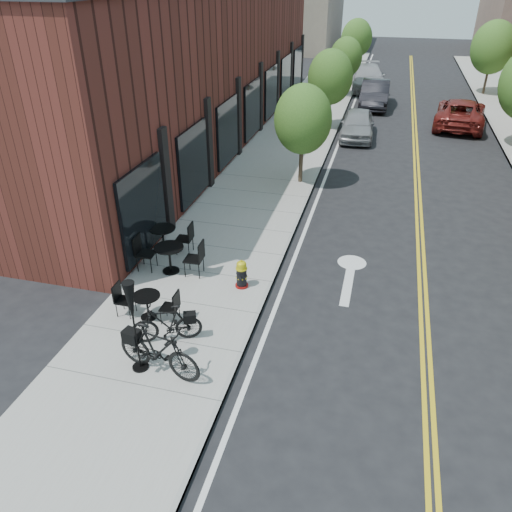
% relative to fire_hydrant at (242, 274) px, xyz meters
% --- Properties ---
extents(ground, '(120.00, 120.00, 0.00)m').
position_rel_fire_hydrant_xyz_m(ground, '(0.76, -1.07, -0.50)').
color(ground, black).
rests_on(ground, ground).
extents(sidewalk_near, '(4.00, 70.00, 0.12)m').
position_rel_fire_hydrant_xyz_m(sidewalk_near, '(-1.24, 8.93, -0.44)').
color(sidewalk_near, '#9E9B93').
rests_on(sidewalk_near, ground).
extents(building_near, '(5.00, 28.00, 7.00)m').
position_rel_fire_hydrant_xyz_m(building_near, '(-5.74, 12.93, 3.00)').
color(building_near, '#4B2018').
rests_on(building_near, ground).
extents(tree_near_a, '(2.20, 2.20, 3.81)m').
position_rel_fire_hydrant_xyz_m(tree_near_a, '(0.16, 7.93, 2.10)').
color(tree_near_a, '#382B1E').
rests_on(tree_near_a, sidewalk_near).
extents(tree_near_b, '(2.30, 2.30, 3.98)m').
position_rel_fire_hydrant_xyz_m(tree_near_b, '(0.16, 15.93, 2.21)').
color(tree_near_b, '#382B1E').
rests_on(tree_near_b, sidewalk_near).
extents(tree_near_c, '(2.10, 2.10, 3.67)m').
position_rel_fire_hydrant_xyz_m(tree_near_c, '(0.16, 23.93, 2.03)').
color(tree_near_c, '#382B1E').
rests_on(tree_near_c, sidewalk_near).
extents(tree_near_d, '(2.40, 2.40, 4.11)m').
position_rel_fire_hydrant_xyz_m(tree_near_d, '(0.16, 31.93, 2.29)').
color(tree_near_d, '#382B1E').
rests_on(tree_near_d, sidewalk_near).
extents(tree_far_c, '(2.80, 2.80, 4.62)m').
position_rel_fire_hydrant_xyz_m(tree_far_c, '(9.36, 26.93, 2.55)').
color(tree_far_c, '#382B1E').
rests_on(tree_far_c, sidewalk_far).
extents(fire_hydrant, '(0.45, 0.45, 0.81)m').
position_rel_fire_hydrant_xyz_m(fire_hydrant, '(0.00, 0.00, 0.00)').
color(fire_hydrant, maroon).
rests_on(fire_hydrant, sidewalk_near).
extents(bicycle_left, '(1.66, 1.04, 0.97)m').
position_rel_fire_hydrant_xyz_m(bicycle_left, '(-1.02, -2.60, 0.10)').
color(bicycle_left, black).
rests_on(bicycle_left, sidewalk_near).
extents(bicycle_right, '(2.07, 0.93, 1.20)m').
position_rel_fire_hydrant_xyz_m(bicycle_right, '(-0.75, -3.61, 0.22)').
color(bicycle_right, black).
rests_on(bicycle_right, sidewalk_near).
extents(bistro_set_a, '(1.57, 0.68, 0.85)m').
position_rel_fire_hydrant_xyz_m(bistro_set_a, '(-1.84, -1.91, 0.04)').
color(bistro_set_a, black).
rests_on(bistro_set_a, sidewalk_near).
extents(bistro_set_b, '(1.82, 0.81, 0.98)m').
position_rel_fire_hydrant_xyz_m(bistro_set_b, '(-2.84, 1.31, 0.11)').
color(bistro_set_b, black).
rests_on(bistro_set_b, sidewalk_near).
extents(bistro_set_c, '(1.91, 0.86, 1.03)m').
position_rel_fire_hydrant_xyz_m(bistro_set_c, '(-2.15, 0.23, 0.13)').
color(bistro_set_c, black).
rests_on(bistro_set_c, sidewalk_near).
extents(patio_umbrella, '(0.35, 0.35, 2.19)m').
position_rel_fire_hydrant_xyz_m(patio_umbrella, '(-1.24, -3.60, 1.19)').
color(patio_umbrella, black).
rests_on(patio_umbrella, sidewalk_near).
extents(parked_car_a, '(1.81, 4.15, 1.39)m').
position_rel_fire_hydrant_xyz_m(parked_car_a, '(1.82, 14.91, 0.19)').
color(parked_car_a, gray).
rests_on(parked_car_a, ground).
extents(parked_car_b, '(1.66, 4.75, 1.57)m').
position_rel_fire_hydrant_xyz_m(parked_car_b, '(2.33, 21.74, 0.28)').
color(parked_car_b, black).
rests_on(parked_car_b, ground).
extents(parked_car_c, '(2.99, 5.83, 1.62)m').
position_rel_fire_hydrant_xyz_m(parked_car_c, '(1.56, 26.89, 0.30)').
color(parked_car_c, '#A9A9AE').
rests_on(parked_car_c, ground).
extents(parked_car_far, '(3.11, 5.61, 1.48)m').
position_rel_fire_hydrant_xyz_m(parked_car_far, '(7.06, 18.41, 0.24)').
color(parked_car_far, maroon).
rests_on(parked_car_far, ground).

